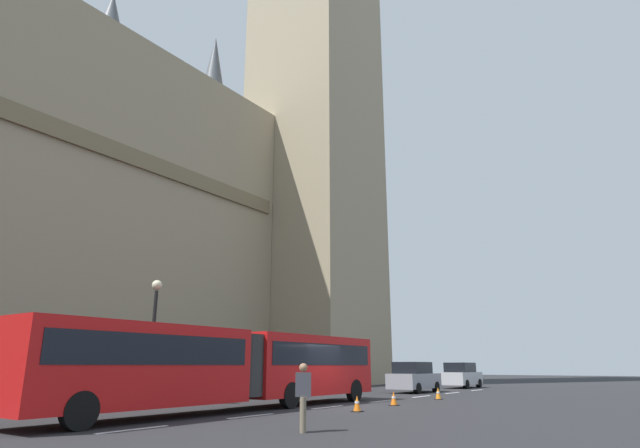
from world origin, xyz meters
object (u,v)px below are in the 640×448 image
articulated_bus (234,362)px  traffic_cone_middle (394,399)px  traffic_cone_east (438,393)px  sedan_lead (414,377)px  pedestrian_near_cones (303,395)px  traffic_cone_west (357,404)px  street_lamp (153,331)px  sedan_trailing (461,375)px

articulated_bus → traffic_cone_middle: bearing=-32.6°
traffic_cone_east → sedan_lead: bearing=34.5°
traffic_cone_middle → pedestrian_near_cones: pedestrian_near_cones is taller
traffic_cone_middle → articulated_bus: bearing=147.4°
traffic_cone_west → traffic_cone_east: size_ratio=1.00×
traffic_cone_west → street_lamp: bearing=107.2°
articulated_bus → traffic_cone_west: (2.31, -4.04, -1.46)m
articulated_bus → pedestrian_near_cones: size_ratio=9.95×
articulated_bus → sedan_lead: size_ratio=3.82×
sedan_lead → pedestrian_near_cones: (-20.15, -6.19, -0.00)m
articulated_bus → traffic_cone_east: articulated_bus is taller
street_lamp → pedestrian_near_cones: size_ratio=3.12×
pedestrian_near_cones → articulated_bus: bearing=58.3°
articulated_bus → street_lamp: street_lamp is taller
traffic_cone_middle → pedestrian_near_cones: bearing=-166.6°
articulated_bus → pedestrian_near_cones: bearing=-121.7°
sedan_lead → street_lamp: 17.46m
pedestrian_near_cones → street_lamp: bearing=72.2°
street_lamp → sedan_trailing: bearing=-9.8°
articulated_bus → sedan_trailing: size_ratio=3.82×
traffic_cone_middle → traffic_cone_east: same height
traffic_cone_east → pedestrian_near_cones: size_ratio=0.34×
articulated_bus → sedan_lead: articulated_bus is taller
sedan_trailing → street_lamp: bearing=170.2°
traffic_cone_west → street_lamp: street_lamp is taller
traffic_cone_east → pedestrian_near_cones: bearing=-170.9°
articulated_bus → pedestrian_near_cones: 7.13m
traffic_cone_east → articulated_bus: bearing=161.1°
traffic_cone_west → traffic_cone_east: same height
traffic_cone_east → street_lamp: (-11.17, 8.20, 2.77)m
sedan_trailing → pedestrian_near_cones: (-28.60, -6.18, -0.00)m
sedan_lead → traffic_cone_east: 6.83m
traffic_cone_east → sedan_trailing: bearing=15.3°
sedan_trailing → sedan_lead: bearing=180.0°
sedan_lead → traffic_cone_west: sedan_lead is taller
traffic_cone_west → sedan_trailing: bearing=10.5°
sedan_lead → traffic_cone_middle: 11.29m
pedestrian_near_cones → traffic_cone_west: bearing=18.2°
traffic_cone_west → pedestrian_near_cones: pedestrian_near_cones is taller
articulated_bus → sedan_lead: 16.45m
articulated_bus → traffic_cone_east: 11.53m
traffic_cone_middle → street_lamp: street_lamp is taller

